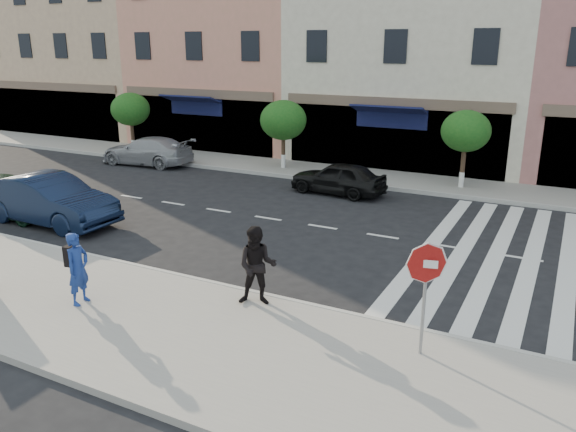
{
  "coord_description": "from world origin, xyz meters",
  "views": [
    {
      "loc": [
        6.84,
        -11.65,
        5.6
      ],
      "look_at": [
        0.56,
        0.5,
        1.4
      ],
      "focal_mm": 35.0,
      "sensor_mm": 36.0,
      "label": 1
    }
  ],
  "objects_px": {
    "photographer": "(78,269)",
    "car_far_left": "(147,151)",
    "stop_sign": "(426,273)",
    "walker": "(257,266)",
    "car_near_left": "(11,195)",
    "car_far_mid": "(338,178)",
    "car_near_mid": "(50,200)"
  },
  "relations": [
    {
      "from": "photographer",
      "to": "car_near_mid",
      "type": "xyz_separation_m",
      "value": [
        -5.64,
        4.05,
        -0.17
      ]
    },
    {
      "from": "walker",
      "to": "car_far_left",
      "type": "bearing_deg",
      "value": 116.07
    },
    {
      "from": "walker",
      "to": "stop_sign",
      "type": "bearing_deg",
      "value": -29.61
    },
    {
      "from": "photographer",
      "to": "stop_sign",
      "type": "bearing_deg",
      "value": -85.4
    },
    {
      "from": "photographer",
      "to": "car_near_left",
      "type": "xyz_separation_m",
      "value": [
        -7.52,
        4.05,
        -0.24
      ]
    },
    {
      "from": "stop_sign",
      "to": "walker",
      "type": "height_order",
      "value": "stop_sign"
    },
    {
      "from": "photographer",
      "to": "walker",
      "type": "xyz_separation_m",
      "value": [
        3.46,
        1.75,
        0.07
      ]
    },
    {
      "from": "car_near_left",
      "to": "car_far_mid",
      "type": "distance_m",
      "value": 11.68
    },
    {
      "from": "car_near_mid",
      "to": "car_far_mid",
      "type": "bearing_deg",
      "value": -40.54
    },
    {
      "from": "photographer",
      "to": "car_near_left",
      "type": "bearing_deg",
      "value": 55.96
    },
    {
      "from": "stop_sign",
      "to": "photographer",
      "type": "distance_m",
      "value": 7.33
    },
    {
      "from": "stop_sign",
      "to": "car_near_left",
      "type": "distance_m",
      "value": 14.98
    },
    {
      "from": "car_near_left",
      "to": "car_far_left",
      "type": "xyz_separation_m",
      "value": [
        -1.6,
        8.69,
        -0.05
      ]
    },
    {
      "from": "car_far_left",
      "to": "car_far_mid",
      "type": "bearing_deg",
      "value": 80.83
    },
    {
      "from": "photographer",
      "to": "car_far_left",
      "type": "xyz_separation_m",
      "value": [
        -9.13,
        12.74,
        -0.29
      ]
    },
    {
      "from": "car_near_mid",
      "to": "car_far_left",
      "type": "xyz_separation_m",
      "value": [
        -3.48,
        8.69,
        -0.12
      ]
    },
    {
      "from": "stop_sign",
      "to": "walker",
      "type": "bearing_deg",
      "value": 159.43
    },
    {
      "from": "car_near_left",
      "to": "car_near_mid",
      "type": "xyz_separation_m",
      "value": [
        1.88,
        -0.0,
        0.08
      ]
    },
    {
      "from": "stop_sign",
      "to": "car_near_mid",
      "type": "height_order",
      "value": "stop_sign"
    },
    {
      "from": "stop_sign",
      "to": "car_far_left",
      "type": "height_order",
      "value": "stop_sign"
    },
    {
      "from": "car_near_left",
      "to": "car_near_mid",
      "type": "relative_size",
      "value": 0.87
    },
    {
      "from": "stop_sign",
      "to": "photographer",
      "type": "relative_size",
      "value": 1.34
    },
    {
      "from": "stop_sign",
      "to": "car_far_left",
      "type": "distance_m",
      "value": 19.93
    },
    {
      "from": "stop_sign",
      "to": "car_far_mid",
      "type": "relative_size",
      "value": 0.58
    },
    {
      "from": "stop_sign",
      "to": "car_near_mid",
      "type": "xyz_separation_m",
      "value": [
        -12.81,
        2.74,
        -0.96
      ]
    },
    {
      "from": "car_far_mid",
      "to": "car_near_mid",
      "type": "bearing_deg",
      "value": -37.04
    },
    {
      "from": "walker",
      "to": "car_near_left",
      "type": "height_order",
      "value": "walker"
    },
    {
      "from": "stop_sign",
      "to": "walker",
      "type": "relative_size",
      "value": 1.23
    },
    {
      "from": "walker",
      "to": "car_far_mid",
      "type": "distance_m",
      "value": 10.33
    },
    {
      "from": "photographer",
      "to": "car_near_mid",
      "type": "bearing_deg",
      "value": 48.59
    },
    {
      "from": "photographer",
      "to": "walker",
      "type": "height_order",
      "value": "walker"
    },
    {
      "from": "photographer",
      "to": "car_far_left",
      "type": "relative_size",
      "value": 0.35
    }
  ]
}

